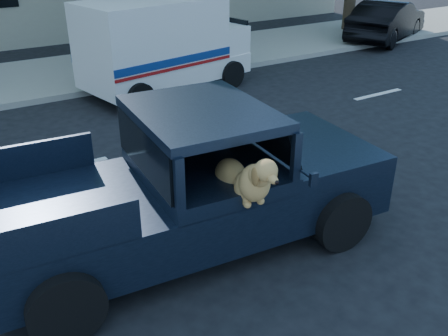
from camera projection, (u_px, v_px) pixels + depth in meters
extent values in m
plane|color=black|center=(141.00, 270.00, 6.28)|extent=(120.00, 120.00, 0.00)
cube|color=gray|center=(1.00, 84.00, 13.23)|extent=(60.00, 4.00, 0.15)
cube|color=black|center=(185.00, 202.00, 6.54)|extent=(5.43, 2.46, 0.67)
cube|color=black|center=(305.00, 146.00, 7.13)|extent=(1.69, 2.15, 0.16)
cube|color=black|center=(201.00, 113.00, 6.12)|extent=(1.73, 2.07, 0.12)
cube|color=black|center=(258.00, 128.00, 6.62)|extent=(0.40, 1.76, 0.57)
cube|color=black|center=(232.00, 196.00, 6.28)|extent=(0.60, 0.60, 0.39)
cube|color=black|center=(314.00, 179.00, 5.68)|extent=(0.11, 0.06, 0.16)
cube|color=silver|center=(167.00, 69.00, 12.77)|extent=(4.48, 2.64, 0.50)
cube|color=silver|center=(152.00, 32.00, 12.09)|extent=(3.69, 2.49, 1.50)
cube|color=silver|center=(215.00, 37.00, 13.51)|extent=(1.23, 1.98, 0.70)
cube|color=navy|center=(177.00, 61.00, 11.70)|extent=(3.34, 0.65, 0.18)
cube|color=#9E0F0F|center=(177.00, 68.00, 11.77)|extent=(3.34, 0.65, 0.07)
imported|color=black|center=(387.00, 21.00, 18.09)|extent=(3.08, 4.63, 1.44)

